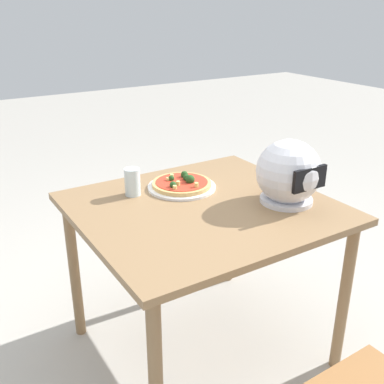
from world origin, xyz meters
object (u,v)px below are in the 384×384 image
Objects in this scene: motorcycle_helmet at (289,173)px; dining_table at (203,224)px; drinking_glass at (132,182)px; pizza at (182,183)px.

dining_table is at bearing -26.58° from motorcycle_helmet.
dining_table is 0.42m from motorcycle_helmet.
motorcycle_helmet reaches higher than drinking_glass.
pizza is 2.22× the size of drinking_glass.
motorcycle_helmet is (-0.30, 0.37, 0.11)m from pizza.
pizza is 0.49m from motorcycle_helmet.
dining_table is 3.81× the size of pizza.
motorcycle_helmet is 0.68m from drinking_glass.
motorcycle_helmet is at bearing 141.39° from drinking_glass.
drinking_glass is (0.23, -0.05, 0.04)m from pizza.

